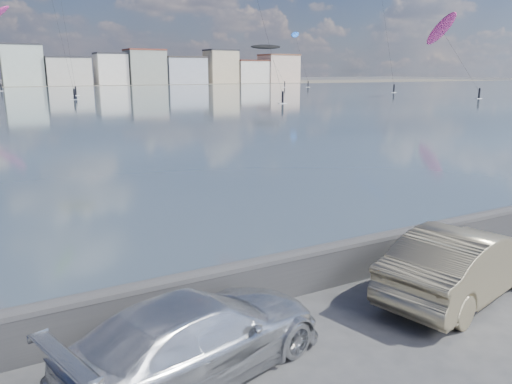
# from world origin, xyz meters

# --- Properties ---
(ground) EXTENTS (700.00, 700.00, 0.00)m
(ground) POSITION_xyz_m (0.00, 0.00, 0.00)
(ground) COLOR #333335
(ground) RESTS_ON ground
(bay_water) EXTENTS (500.00, 177.00, 0.00)m
(bay_water) POSITION_xyz_m (0.00, 91.50, 0.01)
(bay_water) COLOR #344450
(bay_water) RESTS_ON ground
(seawall) EXTENTS (400.00, 0.36, 1.08)m
(seawall) POSITION_xyz_m (0.00, 2.70, 0.58)
(seawall) COLOR #28282B
(seawall) RESTS_ON ground
(car_silver) EXTENTS (5.25, 3.23, 1.42)m
(car_silver) POSITION_xyz_m (-1.87, 0.87, 0.71)
(car_silver) COLOR silver
(car_silver) RESTS_ON ground
(car_champagne) EXTENTS (5.20, 2.86, 1.62)m
(car_champagne) POSITION_xyz_m (4.59, 0.78, 0.81)
(car_champagne) COLOR tan
(car_champagne) RESTS_ON ground
(kitesurfer_8) EXTENTS (6.88, 10.66, 18.15)m
(kitesurfer_8) POSITION_xyz_m (88.03, 133.94, 16.07)
(kitesurfer_8) COLOR blue
(kitesurfer_8) RESTS_ON ground
(kitesurfer_10) EXTENTS (10.13, 19.30, 14.11)m
(kitesurfer_10) POSITION_xyz_m (82.89, 144.02, 12.81)
(kitesurfer_10) COLOR black
(kitesurfer_10) RESTS_ON ground
(kitesurfer_13) EXTENTS (5.46, 14.36, 16.36)m
(kitesurfer_13) POSITION_xyz_m (76.65, 65.22, 12.90)
(kitesurfer_13) COLOR #E5338C
(kitesurfer_13) RESTS_ON ground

